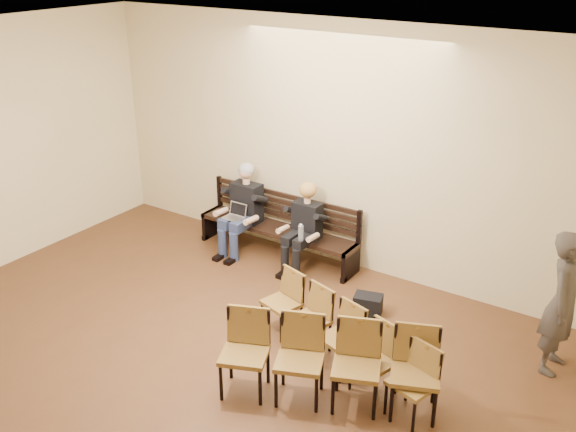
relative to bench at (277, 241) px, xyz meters
name	(u,v)px	position (x,y,z in m)	size (l,w,h in m)	color
room_walls	(97,184)	(0.82, -3.86, 2.31)	(8.02, 10.01, 3.51)	beige
bench	(277,241)	(0.00, 0.00, 0.00)	(2.60, 0.90, 0.45)	black
seated_man	(243,208)	(-0.54, -0.12, 0.46)	(0.57, 0.79, 1.37)	black
seated_woman	(303,231)	(0.54, -0.12, 0.36)	(0.50, 0.70, 1.17)	black
laptop	(233,221)	(-0.56, -0.35, 0.33)	(0.30, 0.24, 0.22)	silver
water_bottle	(301,240)	(0.67, -0.39, 0.35)	(0.08, 0.08, 0.25)	silver
bag	(368,304)	(1.91, -0.73, -0.10)	(0.35, 0.24, 0.26)	black
passerby	(565,293)	(4.14, -0.60, 0.73)	(0.70, 0.46, 1.91)	#39342F
chair_row_front	(328,365)	(2.32, -2.50, 0.23)	(2.22, 0.50, 0.91)	brown
chair_row_back	(340,340)	(2.17, -1.95, 0.17)	(2.41, 0.43, 0.79)	brown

